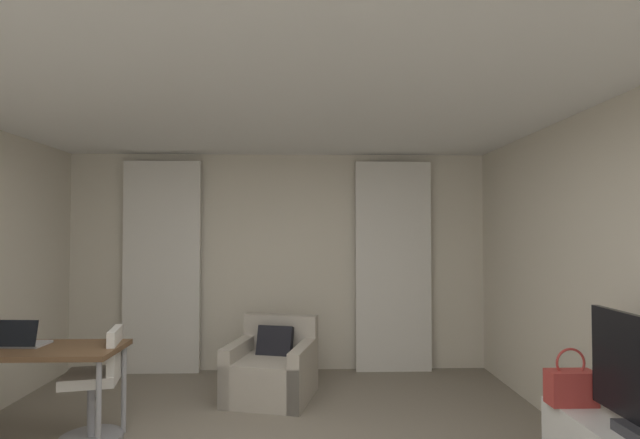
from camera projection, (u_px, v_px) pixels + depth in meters
The scene contains 9 objects.
wall_window at pixel (279, 261), 5.75m from camera, with size 5.12×0.06×2.60m.
ceiling at pixel (248, 65), 2.76m from camera, with size 5.12×6.12×0.06m, color white.
curtain_left_panel at pixel (162, 266), 5.59m from camera, with size 0.90×0.06×2.50m.
curtain_right_panel at pixel (393, 266), 5.66m from camera, with size 0.90×0.06×2.50m.
armchair at pixel (272, 370), 4.74m from camera, with size 0.95×0.96×0.77m.
desk at pixel (36, 357), 3.66m from camera, with size 1.27×0.57×0.76m.
desk_chair at pixel (97, 391), 3.75m from camera, with size 0.48×0.48×0.88m.
laptop at pixel (22, 341), 3.70m from camera, with size 0.33×0.26×0.22m.
handbag_primary at pixel (571, 386), 3.08m from camera, with size 0.30×0.14×0.37m.
Camera 1 is at (0.35, -2.75, 1.65)m, focal length 26.56 mm.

